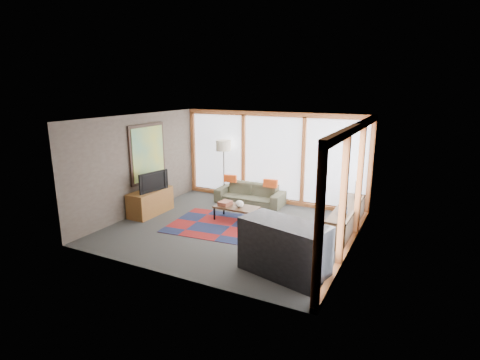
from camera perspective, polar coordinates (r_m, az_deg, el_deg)
The scene contains 17 objects.
ground at distance 8.96m, azimuth -1.17°, elevation -7.40°, with size 5.50×5.50×0.00m, color #2C2D2A.
room_envelope at distance 8.80m, azimuth 3.35°, elevation 2.66°, with size 5.52×5.02×2.62m.
rug at distance 9.06m, azimuth -1.46°, elevation -7.11°, with size 2.92×1.88×0.01m, color maroon.
sofa at distance 10.71m, azimuth 1.52°, elevation -2.15°, with size 1.95×0.76×0.57m, color #3D3D2C.
pillow_left at distance 10.88m, azimuth -1.51°, elevation 0.23°, with size 0.38×0.11×0.21m, color #C74415.
pillow_right at distance 10.35m, azimuth 4.67°, elevation -0.50°, with size 0.40×0.12×0.22m, color #C74415.
floor_lamp at distance 11.09m, azimuth -2.47°, elevation 1.57°, with size 0.44×0.44×1.76m, color #2D2217, non-canonical shape.
coffee_table at distance 9.41m, azimuth -0.51°, elevation -5.13°, with size 1.10×0.55×0.37m, color #351F14, non-canonical shape.
book_stack at distance 9.43m, azimuth -2.28°, elevation -3.57°, with size 0.26×0.32×0.11m, color brown.
vase at distance 9.26m, azimuth -0.10°, elevation -3.66°, with size 0.21×0.21×0.18m, color beige.
bookshelf at distance 9.02m, azimuth 15.87°, elevation -5.75°, with size 0.44×2.41×0.60m, color #351F14, non-canonical shape.
bowl_a at distance 8.38m, azimuth 15.40°, elevation -4.69°, with size 0.22×0.22×0.11m, color black.
bowl_b at distance 8.70m, azimuth 15.61°, elevation -4.12°, with size 0.15×0.15×0.07m, color black.
shelf_picture at distance 9.61m, azimuth 17.30°, elevation -1.52°, with size 0.04×0.30×0.40m, color black.
tv_console at distance 10.15m, azimuth -13.47°, elevation -3.27°, with size 0.54×1.28×0.64m, color brown.
television at distance 9.92m, azimuth -13.34°, elevation -0.17°, with size 0.90×0.12×0.52m, color black.
bar_counter at distance 6.78m, azimuth 6.72°, elevation -10.29°, with size 1.56×0.73×0.99m, color black.
Camera 1 is at (3.93, -7.34, 3.29)m, focal length 28.00 mm.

